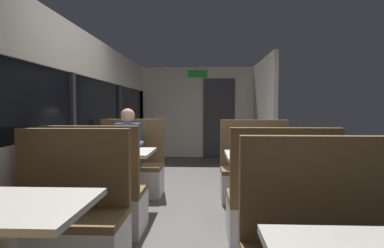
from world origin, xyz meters
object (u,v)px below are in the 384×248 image
Objects in this scene: dining_table_mid_window at (116,159)px; bench_mid_window_facing_entry at (130,172)px; dining_table_rear_aisle at (266,163)px; bench_rear_aisle_facing_entry at (255,176)px; bench_rear_aisle_facing_end at (280,210)px; bench_mid_window_facing_end at (97,201)px; coffee_cup_primary at (104,146)px; seated_passenger at (129,159)px; bench_near_window_facing_entry at (66,227)px; dining_table_near_window at (8,221)px.

bench_mid_window_facing_entry reaches higher than dining_table_mid_window.
dining_table_rear_aisle is 0.82× the size of bench_rear_aisle_facing_entry.
bench_rear_aisle_facing_end is (1.79, -0.90, -0.31)m from dining_table_mid_window.
bench_rear_aisle_facing_entry is (1.79, 1.20, 0.00)m from bench_mid_window_facing_end.
bench_rear_aisle_facing_entry is 12.22× the size of coffee_cup_primary.
seated_passenger is (-1.79, 1.53, 0.21)m from bench_rear_aisle_facing_end.
dining_table_rear_aisle is 0.82× the size of bench_rear_aisle_facing_end.
coffee_cup_primary is (-0.19, -0.48, 0.25)m from seated_passenger.
dining_table_mid_window is 1.80m from dining_table_rear_aisle.
bench_rear_aisle_facing_end is at bearing -27.91° from coffee_cup_primary.
seated_passenger is at bearing 139.54° from bench_rear_aisle_facing_end.
bench_rear_aisle_facing_entry is at bearing -4.08° from seated_passenger.
dining_table_mid_window is at bearing 173.62° from dining_table_rear_aisle.
bench_mid_window_facing_end is at bearing 90.00° from bench_near_window_facing_entry.
dining_table_mid_window is 0.82× the size of bench_mid_window_facing_entry.
seated_passenger reaches higher than bench_mid_window_facing_end.
bench_mid_window_facing_entry is 2.03m from dining_table_rear_aisle.
bench_rear_aisle_facing_end is at bearing -41.77° from bench_mid_window_facing_entry.
dining_table_near_window is at bearing -90.00° from bench_mid_window_facing_end.
coffee_cup_primary reaches higher than dining_table_mid_window.
bench_mid_window_facing_end reaches higher than dining_table_mid_window.
seated_passenger is 14.00× the size of coffee_cup_primary.
bench_rear_aisle_facing_entry is at bearing 15.59° from dining_table_mid_window.
dining_table_rear_aisle is (1.79, -0.90, 0.31)m from bench_mid_window_facing_entry.
bench_near_window_facing_entry is 12.22× the size of coffee_cup_primary.
bench_mid_window_facing_end is at bearing -77.10° from coffee_cup_primary.
bench_mid_window_facing_end is at bearing -164.41° from dining_table_rear_aisle.
dining_table_rear_aisle is (1.79, 0.50, 0.31)m from bench_mid_window_facing_end.
bench_mid_window_facing_entry reaches higher than dining_table_rear_aisle.
dining_table_near_window and dining_table_mid_window have the same top height.
seated_passenger reaches higher than bench_rear_aisle_facing_end.
dining_table_near_window is 0.71× the size of seated_passenger.
bench_near_window_facing_entry is 2.09m from bench_mid_window_facing_entry.
bench_rear_aisle_facing_end is 2.36m from seated_passenger.
bench_mid_window_facing_end is 1.80m from bench_rear_aisle_facing_end.
bench_mid_window_facing_entry is at bearing 153.32° from dining_table_rear_aisle.
dining_table_near_window is 10.00× the size of coffee_cup_primary.
bench_mid_window_facing_end and bench_rear_aisle_facing_entry have the same top height.
coffee_cup_primary is (-0.19, -0.55, 0.46)m from bench_mid_window_facing_entry.
bench_near_window_facing_entry is 1.62m from coffee_cup_primary.
bench_near_window_facing_entry is 1.86m from bench_rear_aisle_facing_end.
bench_mid_window_facing_end is 1.40m from bench_mid_window_facing_entry.
bench_rear_aisle_facing_end is 12.22× the size of coffee_cup_primary.
bench_mid_window_facing_entry is at bearing 90.00° from dining_table_near_window.
dining_table_rear_aisle is at bearing 46.62° from dining_table_near_window.
bench_mid_window_facing_entry is at bearing 138.23° from bench_rear_aisle_facing_end.
bench_mid_window_facing_entry is at bearing 90.00° from seated_passenger.
dining_table_near_window is at bearing -90.00° from dining_table_mid_window.
coffee_cup_primary is at bearing -170.07° from bench_rear_aisle_facing_entry.
dining_table_rear_aisle is at bearing -24.80° from seated_passenger.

